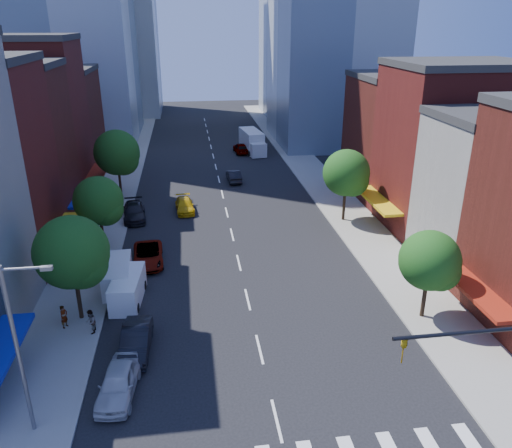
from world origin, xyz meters
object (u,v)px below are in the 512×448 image
Objects in this scene: traffic_car_far at (241,148)px; parked_car_rear at (134,212)px; parked_car_second at (136,341)px; traffic_car_oncoming at (234,176)px; cargo_van_near at (127,289)px; taxi at (185,205)px; parked_car_third at (148,255)px; box_truck at (252,142)px; parked_car_front at (118,383)px; pedestrian_far at (91,322)px; pedestrian_near at (64,317)px; cargo_van_far at (117,277)px.

parked_car_rear is at bearing 57.78° from traffic_car_far.
parked_car_second is 35.30m from traffic_car_oncoming.
parked_car_second reaches higher than parked_car_rear.
cargo_van_near reaches higher than taxi.
cargo_van_near is (-1.06, -6.11, 0.28)m from parked_car_third.
cargo_van_near is 45.13m from box_truck.
parked_car_front is 9.85m from cargo_van_near.
parked_car_third is at bearing -109.19° from taxi.
box_truck is (14.27, 52.50, 0.76)m from parked_car_front.
pedestrian_far reaches higher than parked_car_third.
parked_car_second reaches higher than taxi.
cargo_van_near is 3.09× the size of pedestrian_near.
cargo_van_far is at bearing 67.04° from traffic_car_far.
pedestrian_near is at bearing -115.30° from taxi.
box_truck reaches higher than traffic_car_oncoming.
parked_car_front is 8.07m from pedestrian_near.
box_truck reaches higher than pedestrian_far.
cargo_van_far is 5.74m from pedestrian_near.
traffic_car_oncoming is 2.75× the size of pedestrian_near.
cargo_van_far is 1.11× the size of taxi.
pedestrian_far is (1.84, -0.91, 0.02)m from pedestrian_near.
traffic_car_oncoming is at bearing 157.98° from pedestrian_far.
traffic_car_far is at bearing 78.62° from parked_car_second.
parked_car_front reaches higher than traffic_car_oncoming.
traffic_car_oncoming is at bearing 39.34° from parked_car_rear.
parked_car_rear is at bearing 20.36° from pedestrian_near.
taxi is 0.54× the size of box_truck.
pedestrian_far is at bearing 117.73° from parked_car_front.
traffic_car_far is 48.54m from pedestrian_far.
parked_car_third is at bearing -117.80° from box_truck.
cargo_van_near is at bearing -68.20° from cargo_van_far.
parked_car_third is 10.42m from pedestrian_far.
pedestrian_near is at bearing -104.10° from parked_car_rear.
parked_car_rear and traffic_car_far have the same top height.
traffic_car_oncoming is (10.39, 27.96, -0.28)m from cargo_van_near.
parked_car_third is at bearing 64.14° from traffic_car_oncoming.
pedestrian_near is (-4.84, 3.13, 0.16)m from parked_car_second.
cargo_van_far reaches higher than parked_car_front.
cargo_van_near is at bearing -103.40° from parked_car_third.
pedestrian_far reaches higher than taxi.
taxi is at bearing 55.21° from traffic_car_oncoming.
cargo_van_far is (0.01, -14.55, 0.26)m from parked_car_rear.
parked_car_front is at bearing -97.16° from parked_car_second.
taxi is 2.75× the size of pedestrian_far.
box_truck is at bearing 66.10° from cargo_van_far.
pedestrian_far is (-1.00, -20.44, 0.19)m from parked_car_rear.
pedestrian_near is (-14.17, -30.92, 0.22)m from traffic_car_oncoming.
parked_car_front reaches higher than taxi.
pedestrian_far is (-14.80, -46.23, 0.19)m from traffic_car_far.
pedestrian_far is at bearing 66.08° from traffic_car_oncoming.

